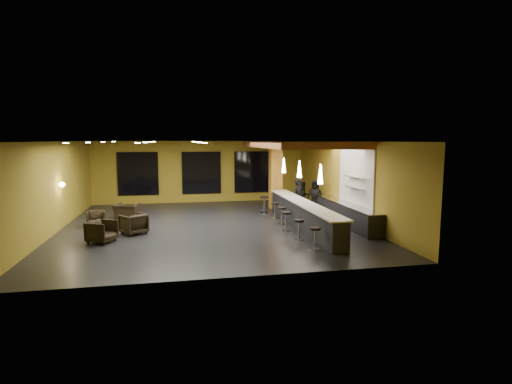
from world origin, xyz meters
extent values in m
cube|color=black|center=(0.00, 0.00, -0.05)|extent=(12.00, 13.00, 0.10)
cube|color=black|center=(0.00, 0.00, 3.55)|extent=(12.00, 13.00, 0.10)
cube|color=olive|center=(0.00, 6.55, 1.75)|extent=(12.00, 0.10, 3.50)
cube|color=olive|center=(0.00, -6.55, 1.75)|extent=(12.00, 0.10, 3.50)
cube|color=olive|center=(-6.05, 0.00, 1.75)|extent=(0.10, 13.00, 3.50)
cube|color=olive|center=(6.05, 0.00, 1.75)|extent=(0.10, 13.00, 3.50)
cube|color=#AF6033|center=(4.00, 1.00, 3.36)|extent=(3.60, 8.00, 0.28)
cube|color=black|center=(-3.50, 6.44, 1.70)|extent=(2.20, 0.06, 2.40)
cube|color=black|center=(0.00, 6.44, 1.70)|extent=(2.20, 0.06, 2.40)
cube|color=black|center=(3.00, 6.44, 1.70)|extent=(2.20, 0.06, 2.40)
cube|color=white|center=(5.96, -1.00, 2.00)|extent=(0.06, 3.20, 2.40)
cube|color=black|center=(3.65, -1.00, 0.50)|extent=(0.60, 8.00, 1.00)
cube|color=white|center=(3.65, -1.00, 1.02)|extent=(0.78, 8.10, 0.05)
cube|color=black|center=(5.65, -0.50, 0.43)|extent=(0.70, 6.00, 0.86)
cube|color=silver|center=(5.65, -0.50, 0.89)|extent=(0.72, 6.00, 0.03)
cube|color=silver|center=(5.82, -1.20, 1.60)|extent=(0.30, 1.50, 0.03)
cube|color=silver|center=(5.82, -1.20, 2.05)|extent=(0.30, 1.50, 0.03)
cube|color=#A87325|center=(3.65, 3.60, 1.75)|extent=(0.60, 0.60, 3.50)
sphere|color=#FFE5B2|center=(-5.88, 0.50, 1.80)|extent=(0.22, 0.22, 0.22)
cone|color=white|center=(3.65, -3.00, 2.35)|extent=(0.20, 0.20, 0.70)
cone|color=white|center=(3.65, -0.50, 2.35)|extent=(0.20, 0.20, 0.70)
cone|color=white|center=(3.65, 2.00, 2.35)|extent=(0.20, 0.20, 0.70)
imported|color=black|center=(4.29, 1.62, 0.87)|extent=(0.75, 0.63, 1.74)
imported|color=black|center=(4.87, 2.62, 0.75)|extent=(0.79, 0.65, 1.50)
imported|color=black|center=(5.25, 1.99, 0.81)|extent=(0.93, 0.79, 1.62)
imported|color=black|center=(-4.00, -2.03, 0.38)|extent=(1.12, 1.11, 0.77)
imported|color=black|center=(-3.04, -0.94, 0.39)|extent=(1.18, 1.18, 0.78)
imported|color=black|center=(-4.71, 0.77, 0.32)|extent=(0.78, 0.80, 0.65)
imported|color=black|center=(-3.66, 2.24, 0.33)|extent=(1.20, 1.10, 0.66)
cylinder|color=silver|center=(3.00, -4.37, 0.01)|extent=(0.37, 0.37, 0.03)
cylinder|color=silver|center=(3.00, -4.37, 0.35)|extent=(0.07, 0.07, 0.66)
cylinder|color=black|center=(3.00, -4.37, 0.70)|extent=(0.36, 0.36, 0.07)
cylinder|color=silver|center=(2.86, -3.06, 0.01)|extent=(0.38, 0.38, 0.03)
cylinder|color=silver|center=(2.86, -3.06, 0.35)|extent=(0.07, 0.07, 0.66)
cylinder|color=black|center=(2.86, -3.06, 0.71)|extent=(0.36, 0.36, 0.08)
cylinder|color=silver|center=(2.79, -1.62, 0.01)|extent=(0.39, 0.39, 0.03)
cylinder|color=silver|center=(2.79, -1.62, 0.36)|extent=(0.07, 0.07, 0.68)
cylinder|color=black|center=(2.79, -1.62, 0.73)|extent=(0.37, 0.37, 0.08)
cylinder|color=silver|center=(2.93, -0.43, 0.01)|extent=(0.38, 0.38, 0.03)
cylinder|color=silver|center=(2.93, -0.43, 0.36)|extent=(0.07, 0.07, 0.67)
cylinder|color=black|center=(2.93, -0.43, 0.72)|extent=(0.36, 0.36, 0.08)
cylinder|color=silver|center=(2.97, 0.94, 0.01)|extent=(0.37, 0.37, 0.03)
cylinder|color=silver|center=(2.97, 0.94, 0.34)|extent=(0.07, 0.07, 0.65)
cylinder|color=black|center=(2.97, 0.94, 0.70)|extent=(0.35, 0.35, 0.07)
cylinder|color=silver|center=(2.77, 2.31, 0.02)|extent=(0.42, 0.42, 0.03)
cylinder|color=silver|center=(2.77, 2.31, 0.39)|extent=(0.07, 0.07, 0.74)
cylinder|color=black|center=(2.77, 2.31, 0.80)|extent=(0.40, 0.40, 0.08)
camera|label=1|loc=(-1.36, -16.45, 3.56)|focal=28.00mm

